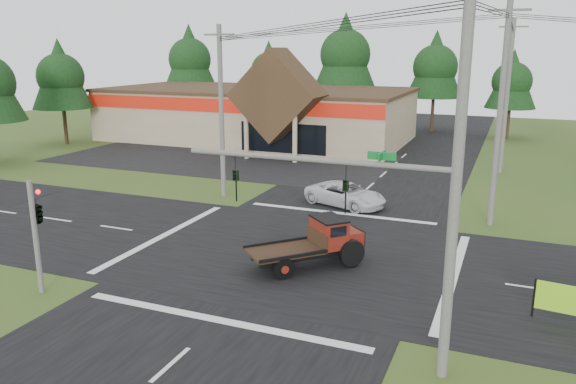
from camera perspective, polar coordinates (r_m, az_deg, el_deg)
The scene contains 19 objects.
ground at distance 25.72m, azimuth 0.67°, elevation -6.33°, with size 120.00×120.00×0.00m, color #314F1C.
road_ns at distance 25.72m, azimuth 0.67°, elevation -6.31°, with size 12.00×120.00×0.02m, color black.
road_ew at distance 25.72m, azimuth 0.67°, elevation -6.30°, with size 120.00×12.00×0.02m, color black.
parking_apron at distance 48.13m, azimuth -6.56°, elevation 3.40°, with size 28.00×14.00×0.02m, color black.
cvs_building at distance 57.80m, azimuth -3.08°, elevation 8.07°, with size 30.40×18.20×9.19m.
traffic_signal_mast at distance 15.89m, azimuth 10.36°, elevation -2.94°, with size 8.12×0.24×7.00m.
traffic_signal_corner at distance 22.89m, azimuth -24.28°, elevation -1.00°, with size 0.53×2.48×4.40m.
utility_pole_nr at distance 15.34m, azimuth 16.71°, elevation 0.76°, with size 2.00×0.30×11.00m.
utility_pole_nw at distance 34.93m, azimuth -6.79°, elevation 8.18°, with size 2.00×0.30×10.50m.
utility_pole_ne at distance 30.57m, azimuth 20.73°, elevation 7.44°, with size 2.00×0.30×11.50m.
utility_pole_n at distance 44.53m, azimuth 21.36°, elevation 9.08°, with size 2.00×0.30×11.20m.
tree_row_a at distance 73.49m, azimuth -9.96°, elevation 13.34°, with size 6.72×6.72×12.12m.
tree_row_b at distance 70.59m, azimuth -1.96°, elevation 12.41°, with size 5.60×5.60×10.10m.
tree_row_c at distance 66.13m, azimuth 5.84°, elevation 13.97°, with size 7.28×7.28×13.13m.
tree_row_d at distance 65.02m, azimuth 14.75°, elevation 12.39°, with size 6.16×6.16×11.11m.
tree_row_e at distance 62.47m, azimuth 21.81°, elevation 10.55°, with size 5.04×5.04×9.09m.
tree_side_w at distance 58.89m, azimuth -22.13°, elevation 11.01°, with size 5.60×5.60×10.10m.
antique_flatbed_truck at distance 23.94m, azimuth 2.01°, elevation -5.25°, with size 1.93×5.06×2.12m, color #61110D, non-canonical shape.
white_pickup at distance 33.48m, azimuth 5.87°, elevation -0.24°, with size 2.29×4.97×1.38m, color silver.
Camera 1 is at (8.81, -22.39, 9.08)m, focal length 35.00 mm.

